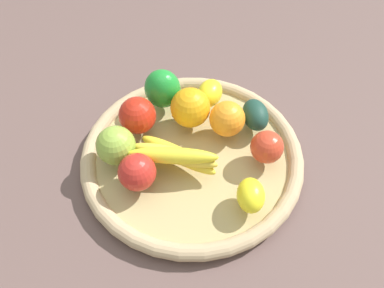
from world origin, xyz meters
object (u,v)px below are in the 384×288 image
(orange_1, at_px, (227,119))
(avocado, at_px, (255,115))
(banana_bunch, at_px, (175,155))
(lemon_1, at_px, (251,195))
(apple_3, at_px, (116,145))
(bell_pepper, at_px, (163,89))
(orange_0, at_px, (190,108))
(apple_0, at_px, (267,147))
(lemon_0, at_px, (210,93))
(apple_2, at_px, (137,172))
(apple_1, at_px, (139,114))

(orange_1, bearing_deg, avocado, -132.91)
(banana_bunch, bearing_deg, lemon_1, 176.25)
(apple_3, bearing_deg, bell_pepper, -90.81)
(bell_pepper, bearing_deg, banana_bunch, 112.30)
(apple_3, height_order, orange_1, apple_3)
(apple_3, bearing_deg, banana_bunch, -160.44)
(banana_bunch, bearing_deg, bell_pepper, -51.26)
(apple_3, xyz_separation_m, orange_0, (-0.08, -0.15, 0.00))
(banana_bunch, height_order, orange_0, orange_0)
(bell_pepper, xyz_separation_m, orange_1, (-0.15, 0.01, -0.01))
(avocado, bearing_deg, orange_1, 47.09)
(orange_0, bearing_deg, apple_3, 62.42)
(apple_0, bearing_deg, bell_pepper, -7.37)
(apple_3, height_order, lemon_0, apple_3)
(lemon_0, bearing_deg, orange_1, 139.30)
(orange_0, bearing_deg, lemon_1, 146.68)
(lemon_0, bearing_deg, banana_bunch, 95.84)
(apple_2, bearing_deg, lemon_0, -94.70)
(bell_pepper, xyz_separation_m, orange_0, (-0.08, 0.02, -0.00))
(lemon_0, relative_size, apple_1, 0.93)
(avocado, height_order, lemon_1, avocado)
(avocado, bearing_deg, apple_1, 30.38)
(banana_bunch, bearing_deg, apple_0, -145.92)
(apple_0, height_order, apple_1, apple_1)
(bell_pepper, xyz_separation_m, lemon_1, (-0.27, 0.14, -0.02))
(avocado, bearing_deg, banana_bunch, 61.66)
(apple_2, distance_m, orange_1, 0.21)
(banana_bunch, xyz_separation_m, orange_0, (0.03, -0.11, 0.01))
(banana_bunch, height_order, apple_0, apple_0)
(apple_0, xyz_separation_m, orange_1, (0.10, -0.03, 0.00))
(bell_pepper, height_order, lemon_1, bell_pepper)
(orange_0, bearing_deg, apple_1, 36.29)
(apple_1, height_order, apple_2, apple_1)
(avocado, xyz_separation_m, orange_0, (0.12, 0.06, 0.02))
(banana_bunch, distance_m, orange_0, 0.12)
(avocado, distance_m, apple_1, 0.24)
(apple_1, bearing_deg, lemon_0, -125.50)
(banana_bunch, relative_size, bell_pepper, 1.94)
(apple_1, bearing_deg, lemon_1, 167.42)
(orange_1, bearing_deg, lemon_0, -40.70)
(banana_bunch, relative_size, orange_1, 2.37)
(orange_0, bearing_deg, apple_2, 86.53)
(lemon_0, xyz_separation_m, lemon_1, (-0.18, 0.19, -0.00))
(apple_3, bearing_deg, apple_1, -85.99)
(apple_2, bearing_deg, bell_pepper, -71.85)
(lemon_0, bearing_deg, apple_3, 68.20)
(apple_3, distance_m, apple_0, 0.29)
(avocado, bearing_deg, apple_0, 126.26)
(bell_pepper, relative_size, lemon_1, 1.32)
(bell_pepper, height_order, orange_1, bell_pepper)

